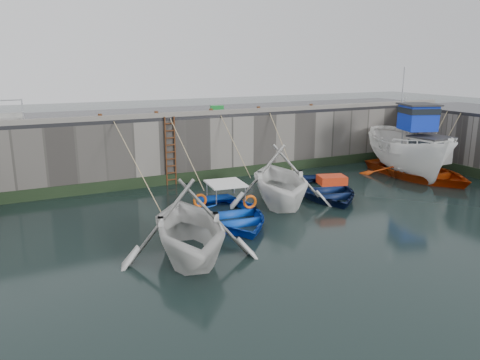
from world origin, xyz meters
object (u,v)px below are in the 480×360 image
boat_near_white (189,256)px  boat_far_white (409,153)px  bollard_b (156,114)px  boat_near_navy (324,195)px  boat_near_blacktrim (279,203)px  bollard_a (100,117)px  bollard_c (211,112)px  bollard_d (258,109)px  boat_near_blue (230,220)px  bollard_e (311,107)px  fish_crate (217,108)px  boat_far_orange (419,170)px  ladder (171,151)px

boat_near_white → boat_far_white: size_ratio=0.66×
boat_far_white → bollard_b: (-11.99, 3.75, 2.16)m
bollard_b → boat_near_navy: bearing=-40.1°
boat_near_blacktrim → boat_far_white: size_ratio=0.68×
bollard_a → boat_near_white: bearing=-84.7°
boat_near_white → boat_near_navy: 8.41m
bollard_c → bollard_d: same height
boat_near_blacktrim → boat_near_blue: bearing=-139.6°
boat_near_white → boat_near_navy: bearing=37.2°
bollard_e → fish_crate: bearing=164.0°
boat_near_navy → bollard_c: size_ratio=17.17×
bollard_a → bollard_b: bearing=0.0°
boat_far_white → fish_crate: size_ratio=11.40×
boat_far_orange → boat_near_navy: bearing=-177.3°
boat_near_blacktrim → bollard_b: bearing=143.7°
boat_near_white → boat_far_white: bearing=31.1°
boat_near_blacktrim → boat_far_white: boat_far_white is taller
bollard_b → bollard_c: 2.70m
bollard_a → bollard_e: (11.00, 0.00, 0.00)m
boat_near_white → bollard_e: bollard_e is taller
boat_near_navy → bollard_e: size_ratio=17.17×
boat_far_orange → bollard_a: size_ratio=21.58×
boat_near_white → bollard_c: bollard_c is taller
boat_far_white → bollard_c: bearing=177.0°
boat_near_white → boat_far_white: (13.69, 4.83, 1.14)m
boat_near_blacktrim → bollard_d: 6.36m
boat_far_white → bollard_e: 5.56m
ladder → bollard_c: bollard_c is taller
bollard_c → bollard_d: (2.60, 0.00, 0.00)m
boat_far_white → bollard_d: boat_far_white is taller
ladder → bollard_e: size_ratio=11.43×
boat_near_blue → boat_far_orange: 11.34m
bollard_c → boat_far_white: bearing=-22.0°
ladder → boat_near_blue: (0.29, -5.83, -1.59)m
boat_near_blacktrim → boat_far_orange: (8.51, 0.65, 0.40)m
bollard_b → bollard_e: same height
boat_near_white → boat_near_blacktrim: bearing=45.3°
boat_far_white → fish_crate: (-8.36, 5.15, 2.16)m
ladder → fish_crate: size_ratio=4.84×
boat_near_white → fish_crate: 11.79m
boat_near_white → fish_crate: (5.33, 9.99, 3.30)m
boat_far_white → boat_near_blue: bearing=-148.9°
boat_near_blue → boat_far_white: (11.20, 2.41, 1.14)m
boat_near_navy → boat_far_white: bearing=27.5°
bollard_b → bollard_e: (8.50, 0.00, 0.00)m
fish_crate → boat_far_white: bearing=-20.5°
bollard_a → bollard_e: 11.00m
boat_near_navy → boat_near_white: bearing=-138.0°
bollard_d → fish_crate: bearing=140.1°
ladder → boat_far_orange: size_ratio=0.53×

